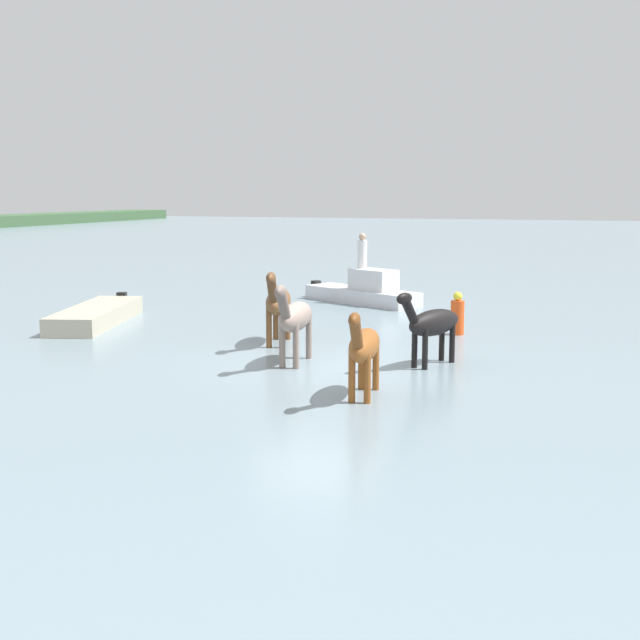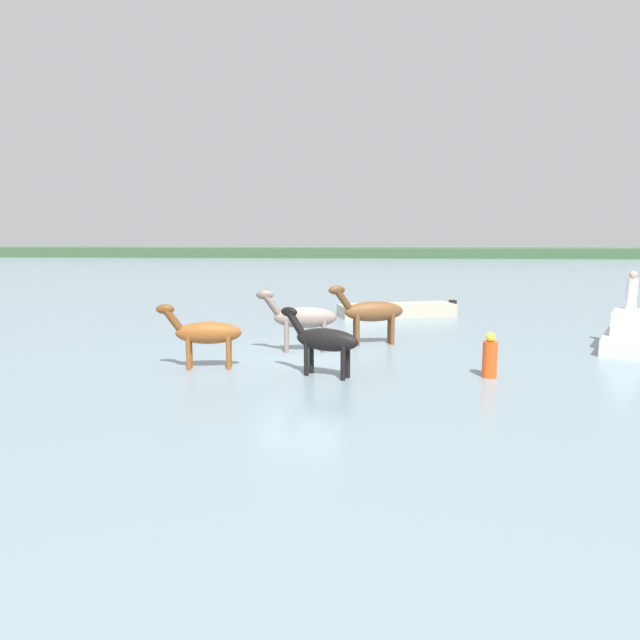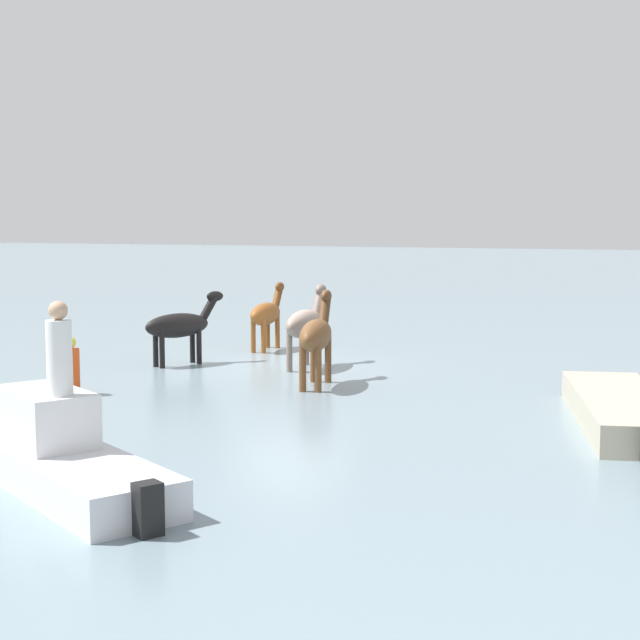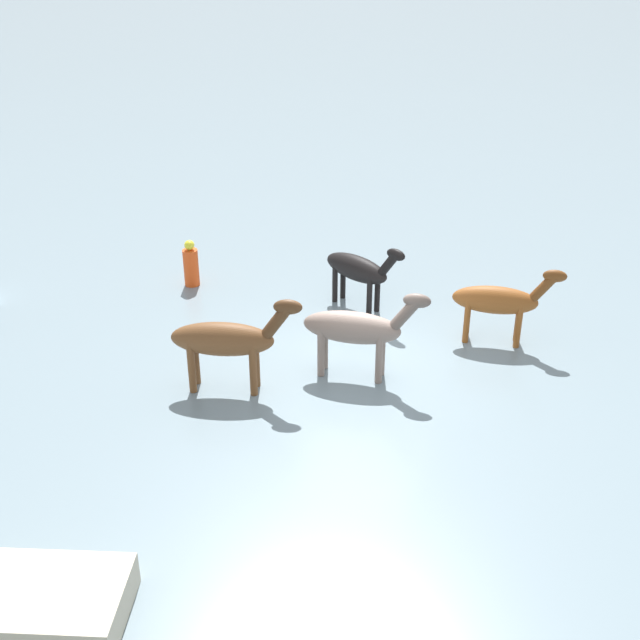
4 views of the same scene
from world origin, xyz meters
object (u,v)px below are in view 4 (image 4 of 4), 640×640
object	(u,v)px
horse_pinto_flank	(356,328)
horse_lead	(227,340)
horse_gray_outer	(499,301)
buoy_channel_marker	(191,265)
horse_dun_straggler	(359,269)

from	to	relation	value
horse_pinto_flank	horse_lead	distance (m)	2.42
horse_gray_outer	buoy_channel_marker	bearing A→B (deg)	169.36
horse_lead	horse_dun_straggler	bearing A→B (deg)	58.59
horse_gray_outer	horse_pinto_flank	distance (m)	3.25
horse_dun_straggler	buoy_channel_marker	distance (m)	4.14
horse_gray_outer	horse_lead	distance (m)	5.64
buoy_channel_marker	horse_dun_straggler	bearing A→B (deg)	-178.11
horse_pinto_flank	buoy_channel_marker	distance (m)	5.64
horse_gray_outer	horse_dun_straggler	xyz separation A→B (m)	(3.15, -0.63, -0.02)
horse_pinto_flank	horse_dun_straggler	size ratio (longest dim) A/B	1.14
buoy_channel_marker	horse_lead	bearing A→B (deg)	125.42
horse_gray_outer	buoy_channel_marker	size ratio (longest dim) A/B	1.95
horse_dun_straggler	horse_gray_outer	bearing A→B (deg)	12.66
horse_dun_straggler	horse_lead	bearing A→B (deg)	-83.47
horse_lead	buoy_channel_marker	distance (m)	4.90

